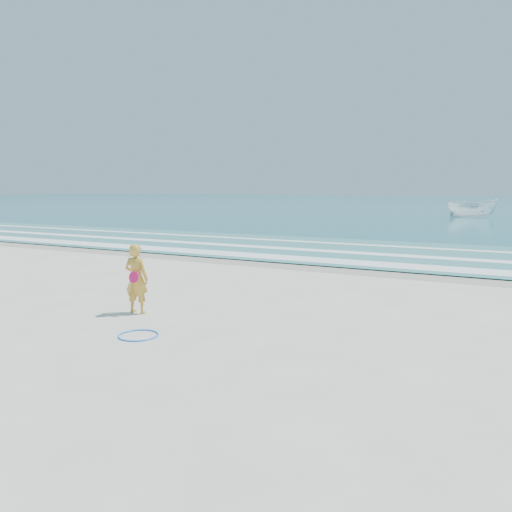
% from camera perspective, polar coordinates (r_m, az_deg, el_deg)
% --- Properties ---
extents(ground, '(400.00, 400.00, 0.00)m').
position_cam_1_polar(ground, '(11.40, -12.28, -7.20)').
color(ground, silver).
rests_on(ground, ground).
extents(wet_sand, '(400.00, 2.40, 0.00)m').
position_cam_1_polar(wet_sand, '(19.03, 5.39, -1.07)').
color(wet_sand, '#B2A893').
rests_on(wet_sand, ground).
extents(ocean, '(400.00, 190.00, 0.04)m').
position_cam_1_polar(ocean, '(113.66, 24.29, 5.60)').
color(ocean, '#19727F').
rests_on(ocean, ground).
extents(shallow, '(400.00, 10.00, 0.01)m').
position_cam_1_polar(shallow, '(23.68, 10.01, 0.69)').
color(shallow, '#59B7AD').
rests_on(shallow, ocean).
extents(foam_near, '(400.00, 1.40, 0.01)m').
position_cam_1_polar(foam_near, '(20.22, 6.80, -0.42)').
color(foam_near, white).
rests_on(foam_near, shallow).
extents(foam_mid, '(400.00, 0.90, 0.01)m').
position_cam_1_polar(foam_mid, '(22.93, 9.40, 0.49)').
color(foam_mid, white).
rests_on(foam_mid, shallow).
extents(foam_far, '(400.00, 0.60, 0.01)m').
position_cam_1_polar(foam_far, '(26.06, 11.70, 1.30)').
color(foam_far, white).
rests_on(foam_far, shallow).
extents(hoop, '(0.96, 0.96, 0.03)m').
position_cam_1_polar(hoop, '(10.27, -13.30, -8.81)').
color(hoop, '#0D70F7').
rests_on(hoop, ground).
extents(boat, '(5.17, 3.19, 1.87)m').
position_cam_1_polar(boat, '(54.48, 23.52, 5.07)').
color(boat, white).
rests_on(boat, ocean).
extents(woman, '(0.64, 0.46, 1.64)m').
position_cam_1_polar(woman, '(11.95, -13.50, -2.52)').
color(woman, gold).
rests_on(woman, ground).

